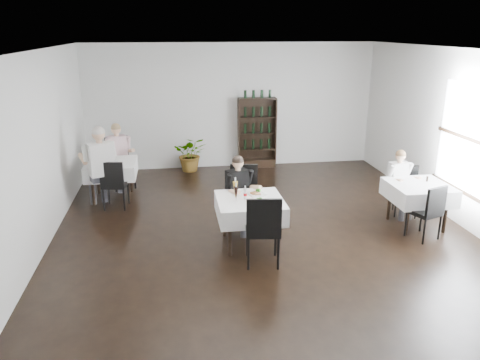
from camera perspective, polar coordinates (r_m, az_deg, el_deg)
The scene contains 24 objects.
room_shell at distance 7.15m, azimuth 3.63°, elevation 3.28°, with size 9.00×9.00×9.00m.
window_right at distance 8.56m, azimuth 27.11°, elevation 3.79°, with size 0.06×2.30×1.85m.
wine_shelf at distance 11.53m, azimuth 2.09°, elevation 5.68°, with size 0.90×0.28×1.75m.
main_table at distance 7.37m, azimuth 1.21°, elevation -3.42°, with size 1.03×1.03×0.77m.
left_table at distance 9.73m, azimuth -15.40°, elevation 1.29°, with size 0.98×0.98×0.77m.
right_table at distance 8.62m, azimuth 20.93°, elevation -1.41°, with size 0.98×0.98×0.77m.
potted_tree at distance 11.34m, azimuth -6.01°, elevation 3.20°, with size 0.77×0.67×0.85m, color #265E20.
main_chair_far at distance 8.16m, azimuth 0.47°, elevation -1.39°, with size 0.55×0.56×1.06m.
main_chair_near at distance 6.72m, azimuth 2.83°, elevation -5.67°, with size 0.55×0.55×1.08m.
left_chair_far at distance 10.44m, azimuth -14.48°, elevation 2.52°, with size 0.65×0.65×1.09m.
left_chair_near at distance 9.16m, azimuth -15.13°, elevation -0.18°, with size 0.50×0.50×0.97m.
right_chair_far at distance 9.19m, azimuth 19.58°, elevation -0.77°, with size 0.53×0.53×0.91m.
right_chair_near at distance 8.15m, azimuth 22.04°, elevation -3.29°, with size 0.56×0.56×0.94m.
diner_main at distance 7.81m, azimuth -0.02°, elevation -1.02°, with size 0.59×0.62×1.32m.
diner_left_far at distance 10.26m, azimuth -14.58°, elevation 3.40°, with size 0.62×0.65×1.42m.
diner_left_near at distance 9.16m, azimuth -16.72°, elevation 2.23°, with size 0.73×0.76×1.62m.
diner_right_far at distance 8.96m, azimuth 18.95°, elevation 0.19°, with size 0.51×0.53×1.24m.
plate_far at distance 7.52m, azimuth 1.98°, elevation -1.62°, with size 0.33×0.33×0.08m.
plate_near at distance 7.12m, azimuth 2.11°, elevation -2.77°, with size 0.29×0.29×0.08m.
pilsner_dark at distance 7.18m, azimuth -0.48°, elevation -1.70°, with size 0.07×0.07×0.30m.
pilsner_lager at distance 7.31m, azimuth -0.57°, elevation -1.20°, with size 0.08×0.08×0.34m.
coke_bottle at distance 7.29m, azimuth 0.64°, elevation -1.67°, with size 0.06×0.06×0.22m.
napkin_cutlery at distance 7.18m, azimuth 3.67°, elevation -2.73°, with size 0.17×0.17×0.02m.
pepper_mill at distance 8.77m, azimuth 21.86°, elevation 0.13°, with size 0.04×0.04×0.09m, color black.
Camera 1 is at (-1.45, -6.76, 3.33)m, focal length 35.00 mm.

